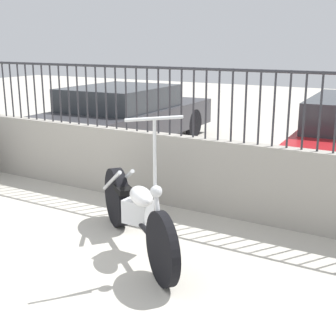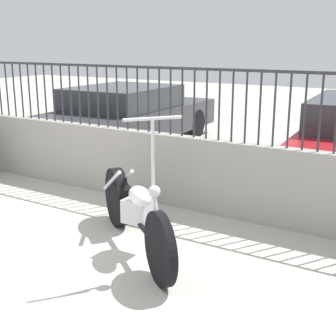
% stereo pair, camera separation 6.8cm
% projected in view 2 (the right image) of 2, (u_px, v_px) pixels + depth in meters
% --- Properties ---
extents(low_wall, '(10.30, 0.18, 0.93)m').
position_uv_depth(low_wall, '(149.00, 166.00, 6.28)').
color(low_wall, '#9E998E').
rests_on(low_wall, ground_plane).
extents(fence_railing, '(10.30, 0.04, 0.85)m').
position_uv_depth(fence_railing, '(148.00, 90.00, 6.01)').
color(fence_railing, '#2D2D33').
rests_on(fence_railing, low_wall).
extents(motorcycle_black, '(1.79, 1.45, 1.48)m').
position_uv_depth(motorcycle_black, '(132.00, 209.00, 4.85)').
color(motorcycle_black, black).
rests_on(motorcycle_black, ground_plane).
extents(car_dark_grey, '(2.05, 4.54, 1.23)m').
position_uv_depth(car_dark_grey, '(128.00, 115.00, 9.56)').
color(car_dark_grey, black).
rests_on(car_dark_grey, ground_plane).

